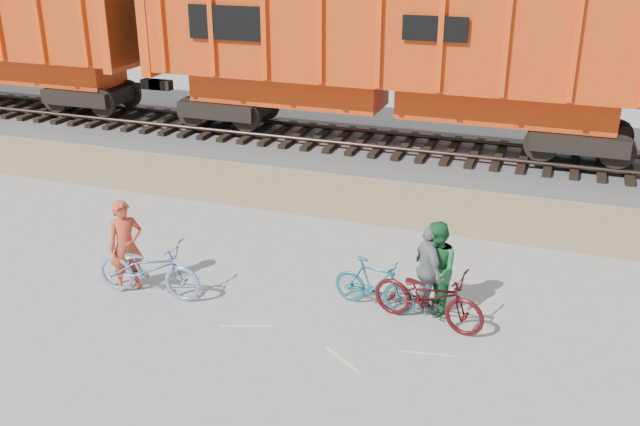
# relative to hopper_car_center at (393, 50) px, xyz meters

# --- Properties ---
(ground) EXTENTS (120.00, 120.00, 0.00)m
(ground) POSITION_rel_hopper_car_center_xyz_m (1.11, -9.00, -3.01)
(ground) COLOR #9E9E99
(ground) RESTS_ON ground
(gravel_strip) EXTENTS (120.00, 3.00, 0.02)m
(gravel_strip) POSITION_rel_hopper_car_center_xyz_m (1.11, -3.50, -3.00)
(gravel_strip) COLOR tan
(gravel_strip) RESTS_ON ground
(ballast_bed) EXTENTS (120.00, 4.00, 0.30)m
(ballast_bed) POSITION_rel_hopper_car_center_xyz_m (1.11, 0.00, -2.86)
(ballast_bed) COLOR slate
(ballast_bed) RESTS_ON ground
(track) EXTENTS (120.00, 2.60, 0.24)m
(track) POSITION_rel_hopper_car_center_xyz_m (1.11, 0.00, -2.53)
(track) COLOR black
(track) RESTS_ON ballast_bed
(hopper_car_center) EXTENTS (14.00, 3.13, 4.65)m
(hopper_car_center) POSITION_rel_hopper_car_center_xyz_m (0.00, 0.00, 0.00)
(hopper_car_center) COLOR black
(hopper_car_center) RESTS_ON track
(bicycle_blue) EXTENTS (2.03, 0.79, 1.05)m
(bicycle_blue) POSITION_rel_hopper_car_center_xyz_m (-1.97, -9.40, -2.48)
(bicycle_blue) COLOR #758FC0
(bicycle_blue) RESTS_ON ground
(bicycle_teal) EXTENTS (1.56, 0.67, 0.91)m
(bicycle_teal) POSITION_rel_hopper_car_center_xyz_m (1.93, -8.49, -2.55)
(bicycle_teal) COLOR #196479
(bicycle_teal) RESTS_ON ground
(bicycle_maroon) EXTENTS (2.04, 1.06, 1.02)m
(bicycle_maroon) POSITION_rel_hopper_car_center_xyz_m (2.91, -8.70, -2.50)
(bicycle_maroon) COLOR #450D0E
(bicycle_maroon) RESTS_ON ground
(person_solo) EXTENTS (0.72, 0.73, 1.70)m
(person_solo) POSITION_rel_hopper_car_center_xyz_m (-2.47, -9.30, -2.16)
(person_solo) COLOR #C04225
(person_solo) RESTS_ON ground
(person_man) EXTENTS (0.93, 1.00, 1.65)m
(person_man) POSITION_rel_hopper_car_center_xyz_m (2.93, -8.29, -2.18)
(person_man) COLOR #1F6732
(person_man) RESTS_ON ground
(person_woman) EXTENTS (0.84, 0.99, 1.59)m
(person_woman) POSITION_rel_hopper_car_center_xyz_m (2.81, -8.30, -2.21)
(person_woman) COLOR gray
(person_woman) RESTS_ON ground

